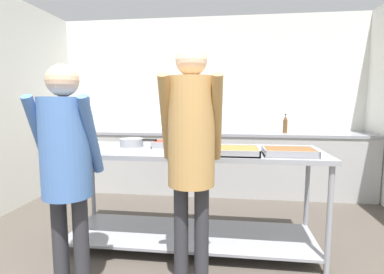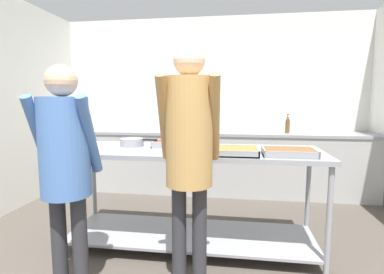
# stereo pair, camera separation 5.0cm
# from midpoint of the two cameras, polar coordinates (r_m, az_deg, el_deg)

# --- Properties ---
(wall_rear) EXTENTS (4.80, 0.06, 2.65)m
(wall_rear) POSITION_cam_midpoint_polar(r_m,az_deg,el_deg) (4.80, 2.95, 6.43)
(wall_rear) COLOR silver
(wall_rear) RESTS_ON ground_plane
(back_counter) EXTENTS (4.64, 0.65, 0.91)m
(back_counter) POSITION_cam_midpoint_polar(r_m,az_deg,el_deg) (4.52, 2.50, -4.66)
(back_counter) COLOR #A8A8A8
(back_counter) RESTS_ON ground_plane
(serving_counter) EXTENTS (2.34, 0.78, 0.93)m
(serving_counter) POSITION_cam_midpoint_polar(r_m,az_deg,el_deg) (2.78, -0.79, -8.50)
(serving_counter) COLOR gray
(serving_counter) RESTS_ON ground_plane
(plate_stack) EXTENTS (0.23, 0.23, 0.06)m
(plate_stack) POSITION_cam_midpoint_polar(r_m,az_deg,el_deg) (2.87, -19.69, -1.64)
(plate_stack) COLOR white
(plate_stack) RESTS_ON serving_counter
(sauce_pan) EXTENTS (0.37, 0.23, 0.08)m
(sauce_pan) POSITION_cam_midpoint_polar(r_m,az_deg,el_deg) (2.95, -11.88, -0.93)
(sauce_pan) COLOR gray
(sauce_pan) RESTS_ON serving_counter
(serving_tray_roast) EXTENTS (0.49, 0.28, 0.05)m
(serving_tray_roast) POSITION_cam_midpoint_polar(r_m,az_deg,el_deg) (2.87, -2.90, -1.35)
(serving_tray_roast) COLOR gray
(serving_tray_roast) RESTS_ON serving_counter
(serving_tray_vegetables) EXTENTS (0.44, 0.34, 0.05)m
(serving_tray_vegetables) POSITION_cam_midpoint_polar(r_m,az_deg,el_deg) (2.49, 7.09, -2.66)
(serving_tray_vegetables) COLOR gray
(serving_tray_vegetables) RESTS_ON serving_counter
(serving_tray_greens) EXTENTS (0.41, 0.30, 0.05)m
(serving_tray_greens) POSITION_cam_midpoint_polar(r_m,az_deg,el_deg) (2.54, 17.47, -2.76)
(serving_tray_greens) COLOR gray
(serving_tray_greens) RESTS_ON serving_counter
(guest_serving_left) EXTENTS (0.43, 0.35, 1.74)m
(guest_serving_left) POSITION_cam_midpoint_polar(r_m,az_deg,el_deg) (2.02, -0.85, -1.05)
(guest_serving_left) COLOR #2D2D33
(guest_serving_left) RESTS_ON ground_plane
(guest_serving_right) EXTENTS (0.45, 0.34, 1.60)m
(guest_serving_right) POSITION_cam_midpoint_polar(r_m,az_deg,el_deg) (2.18, -23.44, -3.51)
(guest_serving_right) COLOR #2D2D33
(guest_serving_right) RESTS_ON ground_plane
(water_bottle) EXTENTS (0.06, 0.06, 0.27)m
(water_bottle) POSITION_cam_midpoint_polar(r_m,az_deg,el_deg) (4.44, 17.02, 2.35)
(water_bottle) COLOR brown
(water_bottle) RESTS_ON back_counter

